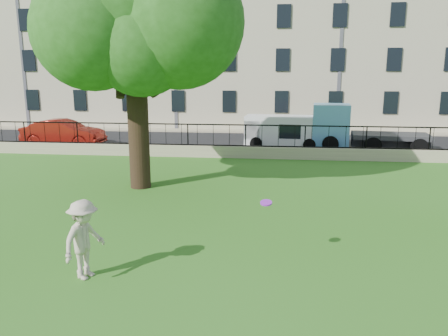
# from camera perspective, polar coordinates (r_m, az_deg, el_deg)

# --- Properties ---
(ground) EXTENTS (120.00, 120.00, 0.00)m
(ground) POSITION_cam_1_polar(r_m,az_deg,el_deg) (11.07, -1.43, -10.57)
(ground) COLOR #306F1A
(ground) RESTS_ON ground
(retaining_wall) EXTENTS (50.00, 0.40, 0.60)m
(retaining_wall) POSITION_cam_1_polar(r_m,az_deg,el_deg) (22.50, 2.81, 2.09)
(retaining_wall) COLOR gray
(retaining_wall) RESTS_ON ground
(iron_railing) EXTENTS (50.00, 0.05, 1.13)m
(iron_railing) POSITION_cam_1_polar(r_m,az_deg,el_deg) (22.37, 2.83, 4.24)
(iron_railing) COLOR black
(iron_railing) RESTS_ON retaining_wall
(street) EXTENTS (60.00, 9.00, 0.01)m
(street) POSITION_cam_1_polar(r_m,az_deg,el_deg) (27.18, 3.46, 3.24)
(street) COLOR black
(street) RESTS_ON ground
(sidewalk) EXTENTS (60.00, 1.40, 0.12)m
(sidewalk) POSITION_cam_1_polar(r_m,az_deg,el_deg) (32.31, 3.98, 4.79)
(sidewalk) COLOR gray
(sidewalk) RESTS_ON ground
(building_row) EXTENTS (56.40, 10.40, 13.80)m
(building_row) POSITION_cam_1_polar(r_m,az_deg,el_deg) (37.78, 4.56, 16.30)
(building_row) COLOR #BAAF94
(building_row) RESTS_ON ground
(tree) EXTENTS (8.00, 6.20, 9.86)m
(tree) POSITION_cam_1_polar(r_m,az_deg,el_deg) (16.81, -12.13, 19.68)
(tree) COLOR black
(tree) RESTS_ON ground
(man) EXTENTS (0.96, 1.26, 1.73)m
(man) POSITION_cam_1_polar(r_m,az_deg,el_deg) (9.80, -17.81, -8.87)
(man) COLOR beige
(man) RESTS_ON ground
(frisbee) EXTENTS (0.36, 0.35, 0.12)m
(frisbee) POSITION_cam_1_polar(r_m,az_deg,el_deg) (9.91, 5.52, -4.53)
(frisbee) COLOR purple
(red_sedan) EXTENTS (4.84, 1.82, 1.58)m
(red_sedan) POSITION_cam_1_polar(r_m,az_deg,el_deg) (27.70, -20.23, 4.31)
(red_sedan) COLOR maroon
(red_sedan) RESTS_ON street
(white_van) EXTENTS (4.55, 2.08, 1.86)m
(white_van) POSITION_cam_1_polar(r_m,az_deg,el_deg) (25.73, 7.80, 4.70)
(white_van) COLOR white
(white_van) RESTS_ON street
(blue_truck) EXTENTS (6.29, 2.78, 2.56)m
(blue_truck) POSITION_cam_1_polar(r_m,az_deg,el_deg) (25.87, 18.33, 5.02)
(blue_truck) COLOR #579ACC
(blue_truck) RESTS_ON street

